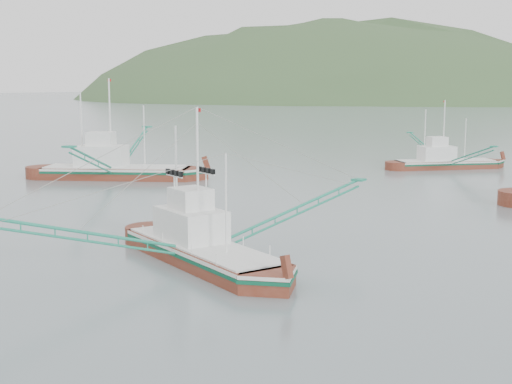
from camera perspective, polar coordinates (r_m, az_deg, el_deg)
The scene contains 5 objects.
ground at distance 40.69m, azimuth -4.66°, elevation -5.53°, with size 1200.00×1200.00×0.00m, color slate.
main_boat at distance 39.92m, azimuth -4.41°, elevation -2.99°, with size 13.11×22.14×9.38m.
bg_boat_left at distance 76.30m, azimuth -11.22°, elevation 2.80°, with size 17.52×26.01×11.30m.
bg_boat_far at distance 86.75m, azimuth 14.93°, elevation 3.05°, with size 17.71×17.88×8.66m.
headland_left at distance 441.32m, azimuth 5.75°, elevation 7.38°, with size 448.00×308.00×210.00m, color #34512A.
Camera 1 is at (24.32, -31.05, 10.00)m, focal length 50.00 mm.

